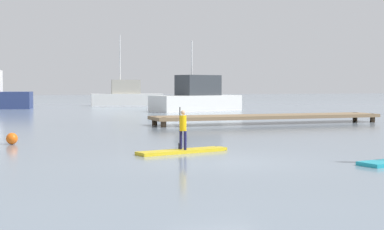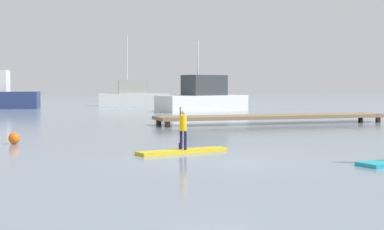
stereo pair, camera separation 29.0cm
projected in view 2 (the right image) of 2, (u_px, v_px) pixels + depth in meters
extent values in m
plane|color=gray|center=(217.00, 161.00, 15.77)|extent=(240.00, 240.00, 0.00)
cube|color=gold|center=(181.00, 151.00, 17.80)|extent=(2.94, 1.30, 0.10)
cube|color=gold|center=(221.00, 148.00, 18.60)|extent=(0.34, 0.47, 0.09)
cylinder|color=#19194C|center=(181.00, 140.00, 17.92)|extent=(0.09, 0.09, 0.57)
cylinder|color=#19194C|center=(185.00, 140.00, 17.71)|extent=(0.09, 0.09, 0.57)
cylinder|color=#F2B20C|center=(183.00, 123.00, 17.79)|extent=(0.26, 0.26, 0.47)
sphere|color=tan|center=(183.00, 113.00, 17.78)|extent=(0.14, 0.14, 0.14)
cylinder|color=black|center=(180.00, 128.00, 17.95)|extent=(0.03, 0.03, 1.30)
cube|color=black|center=(180.00, 146.00, 17.98)|extent=(0.06, 0.14, 0.18)
cube|color=silver|center=(203.00, 103.00, 47.27)|extent=(8.24, 5.00, 1.28)
cube|color=#33383D|center=(204.00, 85.00, 47.31)|extent=(3.84, 3.00, 1.65)
cylinder|color=silver|center=(198.00, 58.00, 46.78)|extent=(0.12, 0.12, 2.76)
cube|color=silver|center=(134.00, 100.00, 59.75)|extent=(7.46, 3.04, 1.25)
cube|color=#B2AD9E|center=(133.00, 87.00, 59.67)|extent=(3.09, 1.91, 1.44)
cylinder|color=silver|center=(127.00, 57.00, 59.42)|extent=(0.12, 0.12, 4.56)
cube|color=#846B4C|center=(272.00, 117.00, 31.59)|extent=(12.93, 2.28, 0.18)
cylinder|color=#473828|center=(167.00, 122.00, 28.90)|extent=(0.28, 0.28, 0.47)
cylinder|color=#473828|center=(159.00, 120.00, 30.49)|extent=(0.28, 0.28, 0.47)
cylinder|color=#473828|center=(378.00, 118.00, 32.72)|extent=(0.28, 0.28, 0.47)
cylinder|color=#473828|center=(361.00, 117.00, 34.31)|extent=(0.28, 0.28, 0.47)
sphere|color=orange|center=(14.00, 138.00, 20.51)|extent=(0.41, 0.41, 0.41)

